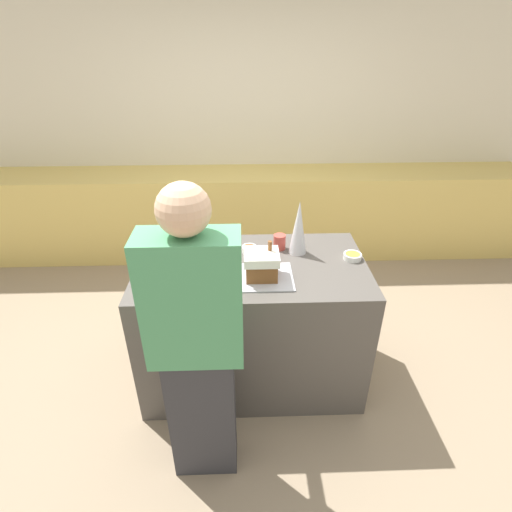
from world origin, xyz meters
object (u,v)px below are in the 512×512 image
(gingerbread_house, at_px, (262,264))
(decorative_tree, at_px, (299,227))
(candy_bowl_behind_tray, at_px, (352,256))
(mug, at_px, (280,242))
(candy_bowl_near_tray_right, at_px, (249,249))
(candy_bowl_near_tray_left, at_px, (222,237))
(baking_tray, at_px, (261,277))
(person, at_px, (197,346))
(candy_bowl_center_rear, at_px, (179,264))

(gingerbread_house, distance_m, decorative_tree, 0.41)
(candy_bowl_behind_tray, distance_m, mug, 0.49)
(gingerbread_house, bearing_deg, candy_bowl_near_tray_right, 101.92)
(candy_bowl_behind_tray, xyz_separation_m, candy_bowl_near_tray_left, (-0.86, 0.30, 0.01))
(candy_bowl_near_tray_left, bearing_deg, decorative_tree, -20.75)
(baking_tray, distance_m, person, 0.64)
(person, bearing_deg, decorative_tree, 54.85)
(candy_bowl_behind_tray, xyz_separation_m, candy_bowl_near_tray_right, (-0.67, 0.11, 0.00))
(gingerbread_house, bearing_deg, candy_bowl_center_rear, 164.97)
(gingerbread_house, relative_size, candy_bowl_behind_tray, 1.91)
(decorative_tree, height_order, candy_bowl_near_tray_right, decorative_tree)
(candy_bowl_center_rear, bearing_deg, candy_bowl_near_tray_right, 21.92)
(candy_bowl_center_rear, xyz_separation_m, person, (0.17, -0.68, -0.06))
(decorative_tree, distance_m, mug, 0.18)
(baking_tray, bearing_deg, mug, 68.78)
(candy_bowl_near_tray_right, bearing_deg, mug, 11.99)
(candy_bowl_near_tray_right, relative_size, candy_bowl_near_tray_left, 0.85)
(baking_tray, bearing_deg, candy_bowl_behind_tray, 18.57)
(mug, bearing_deg, baking_tray, -111.22)
(baking_tray, distance_m, candy_bowl_center_rear, 0.53)
(person, bearing_deg, candy_bowl_center_rear, 104.02)
(candy_bowl_center_rear, bearing_deg, person, -75.98)
(mug, xyz_separation_m, person, (-0.48, -0.90, -0.09))
(mug, bearing_deg, gingerbread_house, -111.19)
(baking_tray, xyz_separation_m, candy_bowl_near_tray_right, (-0.07, 0.32, 0.02))
(candy_bowl_near_tray_right, relative_size, mug, 0.96)
(mug, relative_size, person, 0.06)
(baking_tray, relative_size, person, 0.22)
(baking_tray, height_order, person, person)
(candy_bowl_behind_tray, xyz_separation_m, person, (-0.94, -0.74, -0.06))
(candy_bowl_behind_tray, relative_size, mug, 1.14)
(baking_tray, relative_size, mug, 3.73)
(candy_bowl_center_rear, relative_size, candy_bowl_near_tray_right, 1.41)
(person, bearing_deg, candy_bowl_near_tray_left, 85.19)
(candy_bowl_near_tray_left, relative_size, person, 0.07)
(baking_tray, relative_size, candy_bowl_behind_tray, 3.26)
(decorative_tree, xyz_separation_m, candy_bowl_near_tray_right, (-0.32, 0.01, -0.16))
(baking_tray, distance_m, decorative_tree, 0.44)
(gingerbread_house, distance_m, person, 0.65)
(baking_tray, height_order, gingerbread_house, gingerbread_house)
(candy_bowl_behind_tray, bearing_deg, person, -141.76)
(candy_bowl_near_tray_right, xyz_separation_m, mug, (0.21, 0.04, 0.03))
(decorative_tree, distance_m, candy_bowl_behind_tray, 0.40)
(gingerbread_house, bearing_deg, candy_bowl_near_tray_left, 116.96)
(gingerbread_house, height_order, candy_bowl_behind_tray, gingerbread_house)
(candy_bowl_behind_tray, relative_size, person, 0.07)
(candy_bowl_near_tray_left, bearing_deg, candy_bowl_near_tray_right, -44.38)
(baking_tray, relative_size, decorative_tree, 1.04)
(gingerbread_house, relative_size, decorative_tree, 0.61)
(baking_tray, bearing_deg, candy_bowl_near_tray_right, 101.86)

